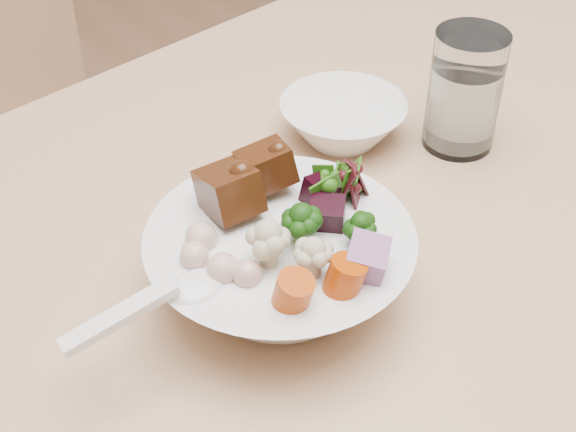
{
  "coord_description": "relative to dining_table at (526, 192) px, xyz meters",
  "views": [
    {
      "loc": [
        -0.51,
        -0.48,
        1.29
      ],
      "look_at": [
        -0.19,
        -0.05,
        0.84
      ],
      "focal_mm": 50.0,
      "sensor_mm": 36.0,
      "label": 1
    }
  ],
  "objects": [
    {
      "name": "soup_spoon",
      "position": [
        -0.49,
        -0.04,
        0.15
      ],
      "size": [
        0.14,
        0.04,
        0.03
      ],
      "rotation": [
        0.0,
        0.0,
        -0.04
      ],
      "color": "white",
      "rests_on": "food_bowl"
    },
    {
      "name": "water_glass",
      "position": [
        -0.08,
        0.05,
        0.14
      ],
      "size": [
        0.08,
        0.08,
        0.13
      ],
      "color": "silver",
      "rests_on": "dining_table"
    },
    {
      "name": "chair_far",
      "position": [
        -0.39,
        0.66,
        -0.21
      ],
      "size": [
        0.5,
        0.5,
        0.87
      ],
      "rotation": [
        0.0,
        0.0,
        0.28
      ],
      "color": "tan",
      "rests_on": "ground"
    },
    {
      "name": "dining_table",
      "position": [
        0.0,
        0.0,
        0.0
      ],
      "size": [
        1.77,
        1.15,
        0.78
      ],
      "rotation": [
        0.0,
        0.0,
        0.13
      ],
      "color": "tan",
      "rests_on": "ground"
    },
    {
      "name": "food_bowl",
      "position": [
        -0.38,
        -0.03,
        0.12
      ],
      "size": [
        0.23,
        0.23,
        0.13
      ],
      "color": "white",
      "rests_on": "dining_table"
    },
    {
      "name": "side_bowl",
      "position": [
        -0.18,
        0.13,
        0.1
      ],
      "size": [
        0.14,
        0.14,
        0.05
      ],
      "primitive_type": null,
      "color": "white",
      "rests_on": "dining_table"
    }
  ]
}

